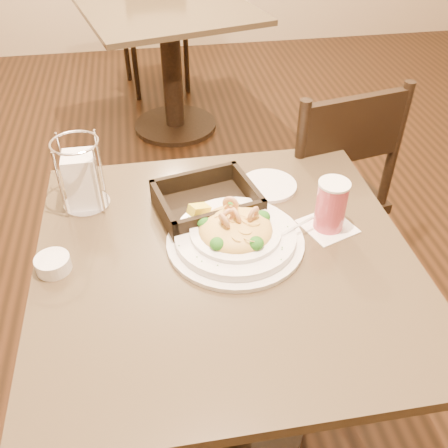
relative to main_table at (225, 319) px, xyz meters
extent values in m
plane|color=black|center=(0.00, 0.00, -0.51)|extent=(7.00, 7.00, 0.00)
cylinder|color=black|center=(0.00, 0.00, -0.49)|extent=(0.52, 0.52, 0.03)
cylinder|color=black|center=(0.00, 0.00, -0.14)|extent=(0.12, 0.12, 0.68)
cube|color=brown|center=(0.00, 0.00, 0.22)|extent=(0.90, 0.90, 0.03)
cylinder|color=black|center=(0.02, 2.04, -0.49)|extent=(0.52, 0.52, 0.03)
cylinder|color=black|center=(0.02, 2.04, -0.14)|extent=(0.12, 0.12, 0.68)
cube|color=brown|center=(0.02, 2.04, 0.22)|extent=(1.09, 1.09, 0.03)
cube|color=black|center=(0.44, 0.62, -0.06)|extent=(0.49, 0.49, 0.04)
cylinder|color=black|center=(0.59, 0.83, -0.29)|extent=(0.04, 0.04, 0.43)
cylinder|color=black|center=(0.23, 0.76, -0.29)|extent=(0.04, 0.04, 0.43)
cylinder|color=black|center=(0.66, 0.48, -0.29)|extent=(0.04, 0.04, 0.43)
cylinder|color=black|center=(0.30, 0.41, -0.29)|extent=(0.04, 0.04, 0.43)
cylinder|color=black|center=(0.66, 0.48, 0.19)|extent=(0.04, 0.04, 0.46)
cylinder|color=black|center=(0.30, 0.41, 0.19)|extent=(0.04, 0.04, 0.46)
cube|color=black|center=(0.48, 0.44, 0.29)|extent=(0.36, 0.10, 0.22)
cube|color=black|center=(-0.05, 2.70, -0.06)|extent=(0.48, 0.48, 0.04)
cylinder|color=black|center=(0.10, 2.91, -0.29)|extent=(0.04, 0.04, 0.43)
cylinder|color=black|center=(-0.26, 2.85, -0.29)|extent=(0.04, 0.04, 0.43)
cylinder|color=black|center=(0.16, 2.55, -0.29)|extent=(0.04, 0.04, 0.43)
cylinder|color=black|center=(-0.20, 2.49, -0.29)|extent=(0.04, 0.04, 0.43)
cylinder|color=white|center=(0.03, 0.04, 0.24)|extent=(0.34, 0.34, 0.01)
cylinder|color=white|center=(0.03, 0.04, 0.26)|extent=(0.30, 0.30, 0.02)
cylinder|color=white|center=(0.03, 0.04, 0.27)|extent=(0.22, 0.22, 0.01)
ellipsoid|color=gold|center=(0.03, 0.04, 0.28)|extent=(0.18, 0.18, 0.06)
cube|color=yellow|center=(-0.05, 0.11, 0.30)|extent=(0.07, 0.05, 0.04)
cube|color=silver|center=(0.17, 0.03, 0.27)|extent=(0.12, 0.06, 0.01)
cube|color=silver|center=(0.11, 0.03, 0.28)|extent=(0.04, 0.03, 0.00)
torus|color=gold|center=(0.02, -0.02, 0.30)|extent=(0.03, 0.03, 0.02)
torus|color=gold|center=(0.02, 0.04, 0.29)|extent=(0.04, 0.04, 0.02)
torus|color=gold|center=(0.08, 0.06, 0.29)|extent=(0.04, 0.05, 0.04)
torus|color=gold|center=(-0.01, 0.04, 0.29)|extent=(0.06, 0.06, 0.03)
torus|color=gold|center=(0.03, 0.04, 0.30)|extent=(0.03, 0.04, 0.02)
torus|color=gold|center=(0.07, 0.03, 0.31)|extent=(0.06, 0.06, 0.02)
torus|color=gold|center=(-0.02, 0.03, 0.29)|extent=(0.06, 0.05, 0.02)
torus|color=gold|center=(0.07, 0.05, 0.31)|extent=(0.06, 0.05, 0.03)
torus|color=gold|center=(-0.03, 0.03, 0.29)|extent=(0.05, 0.05, 0.02)
torus|color=gold|center=(-0.01, 0.04, 0.31)|extent=(0.03, 0.04, 0.03)
torus|color=gold|center=(0.04, 0.02, 0.30)|extent=(0.07, 0.05, 0.04)
torus|color=gold|center=(0.02, 0.07, 0.31)|extent=(0.04, 0.04, 0.04)
torus|color=gold|center=(0.03, 0.04, 0.30)|extent=(0.06, 0.06, 0.01)
torus|color=gold|center=(0.05, -0.03, 0.30)|extent=(0.04, 0.04, 0.02)
torus|color=gold|center=(0.03, 0.04, 0.30)|extent=(0.04, 0.04, 0.02)
torus|color=gold|center=(0.04, 0.07, 0.29)|extent=(0.04, 0.04, 0.02)
torus|color=gold|center=(0.01, 0.01, 0.30)|extent=(0.05, 0.05, 0.02)
torus|color=gold|center=(0.03, 0.04, 0.31)|extent=(0.04, 0.04, 0.02)
torus|color=gold|center=(0.05, 0.10, 0.30)|extent=(0.04, 0.04, 0.02)
torus|color=gold|center=(0.02, 0.05, 0.30)|extent=(0.05, 0.05, 0.02)
torus|color=gold|center=(0.05, 0.05, 0.29)|extent=(0.04, 0.04, 0.01)
torus|color=gold|center=(0.05, 0.00, 0.31)|extent=(0.05, 0.05, 0.01)
torus|color=#E7AA72|center=(0.07, 0.04, 0.32)|extent=(0.04, 0.04, 0.04)
torus|color=#E7AA72|center=(0.03, 0.04, 0.32)|extent=(0.03, 0.05, 0.04)
torus|color=#E7AA72|center=(0.00, 0.02, 0.32)|extent=(0.04, 0.05, 0.04)
torus|color=#E7AA72|center=(0.03, 0.08, 0.32)|extent=(0.04, 0.03, 0.04)
torus|color=#E7AA72|center=(0.01, 0.04, 0.32)|extent=(0.04, 0.03, 0.04)
ellipsoid|color=#185112|center=(0.10, 0.06, 0.29)|extent=(0.04, 0.04, 0.03)
ellipsoid|color=#185112|center=(0.04, 0.11, 0.29)|extent=(0.04, 0.04, 0.03)
ellipsoid|color=#185112|center=(-0.04, 0.06, 0.29)|extent=(0.04, 0.04, 0.03)
ellipsoid|color=#185112|center=(-0.02, -0.02, 0.29)|extent=(0.04, 0.04, 0.03)
ellipsoid|color=#185112|center=(0.07, -0.03, 0.29)|extent=(0.04, 0.04, 0.03)
cube|color=#266619|center=(-0.06, -0.05, 0.27)|extent=(0.00, 0.00, 0.00)
cube|color=#266619|center=(-0.03, -0.07, 0.27)|extent=(0.00, 0.00, 0.00)
cube|color=#266619|center=(0.16, 0.04, 0.27)|extent=(0.00, 0.00, 0.00)
cube|color=#266619|center=(-0.07, 0.09, 0.27)|extent=(0.00, 0.00, 0.00)
cube|color=#266619|center=(0.13, -0.04, 0.27)|extent=(0.00, 0.00, 0.00)
cube|color=#266619|center=(-0.03, 0.15, 0.27)|extent=(0.00, 0.00, 0.00)
cube|color=#266619|center=(0.13, -0.03, 0.27)|extent=(0.00, 0.00, 0.00)
cube|color=#266619|center=(-0.07, -0.03, 0.27)|extent=(0.00, 0.00, 0.00)
cube|color=#266619|center=(0.12, -0.07, 0.27)|extent=(0.00, 0.00, 0.00)
cube|color=#266619|center=(-0.11, 0.01, 0.27)|extent=(0.00, 0.00, 0.00)
cube|color=#266619|center=(-0.07, 0.12, 0.27)|extent=(0.00, 0.00, 0.00)
cube|color=white|center=(0.28, 0.06, 0.24)|extent=(0.15, 0.15, 0.00)
cylinder|color=#C54557|center=(0.28, 0.06, 0.30)|extent=(0.08, 0.08, 0.13)
cylinder|color=white|center=(0.28, 0.06, 0.37)|extent=(0.08, 0.08, 0.01)
cube|color=black|center=(-0.02, 0.18, 0.24)|extent=(0.29, 0.26, 0.02)
cube|color=black|center=(0.10, 0.20, 0.28)|extent=(0.06, 0.20, 0.05)
cube|color=black|center=(-0.13, 0.15, 0.28)|extent=(0.06, 0.20, 0.05)
cube|color=black|center=(-0.04, 0.27, 0.28)|extent=(0.25, 0.07, 0.05)
cube|color=black|center=(0.00, 0.08, 0.28)|extent=(0.25, 0.07, 0.05)
cylinder|color=silver|center=(-0.34, 0.26, 0.24)|extent=(0.12, 0.12, 0.01)
torus|color=silver|center=(-0.34, 0.26, 0.43)|extent=(0.12, 0.12, 0.01)
cube|color=white|center=(-0.34, 0.26, 0.32)|extent=(0.09, 0.09, 0.15)
cylinder|color=silver|center=(-0.38, 0.21, 0.34)|extent=(0.01, 0.01, 0.19)
cylinder|color=silver|center=(-0.29, 0.21, 0.34)|extent=(0.01, 0.01, 0.19)
cylinder|color=silver|center=(-0.38, 0.31, 0.34)|extent=(0.01, 0.01, 0.19)
cylinder|color=silver|center=(-0.29, 0.31, 0.34)|extent=(0.01, 0.01, 0.19)
cylinder|color=white|center=(0.17, 0.26, 0.24)|extent=(0.20, 0.20, 0.01)
cylinder|color=white|center=(-0.40, 0.02, 0.25)|extent=(0.11, 0.11, 0.04)
camera|label=1|loc=(-0.15, -0.87, 1.05)|focal=40.00mm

